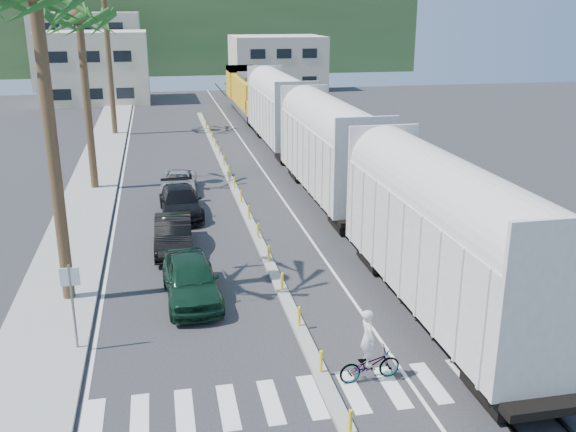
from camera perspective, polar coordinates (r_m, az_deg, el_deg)
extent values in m
plane|color=#28282B|center=(20.69, 2.22, -12.60)|extent=(140.00, 140.00, 0.00)
cube|color=gray|center=(43.75, -16.72, 3.41)|extent=(3.00, 90.00, 0.15)
cube|color=black|center=(47.27, -0.79, 5.17)|extent=(0.12, 100.00, 0.06)
cube|color=black|center=(47.55, 0.93, 5.25)|extent=(0.12, 100.00, 0.06)
cube|color=gray|center=(38.96, -4.76, 2.38)|extent=(0.45, 60.00, 0.15)
cylinder|color=yellow|center=(17.20, 5.55, -17.77)|extent=(0.10, 0.10, 0.70)
cylinder|color=yellow|center=(19.61, 2.94, -12.79)|extent=(0.10, 0.10, 0.70)
cylinder|color=yellow|center=(22.16, 0.99, -8.91)|extent=(0.10, 0.10, 0.70)
cylinder|color=yellow|center=(24.81, -0.52, -5.84)|extent=(0.10, 0.10, 0.70)
cylinder|color=yellow|center=(27.54, -1.72, -3.36)|extent=(0.10, 0.10, 0.70)
cylinder|color=yellow|center=(30.32, -2.70, -1.33)|extent=(0.10, 0.10, 0.70)
cylinder|color=yellow|center=(33.13, -3.51, 0.35)|extent=(0.10, 0.10, 0.70)
cylinder|color=yellow|center=(35.98, -4.19, 1.77)|extent=(0.10, 0.10, 0.70)
cylinder|color=yellow|center=(38.85, -4.78, 2.98)|extent=(0.10, 0.10, 0.70)
cylinder|color=yellow|center=(41.73, -5.29, 4.02)|extent=(0.10, 0.10, 0.70)
cylinder|color=yellow|center=(44.64, -5.73, 4.93)|extent=(0.10, 0.10, 0.70)
cylinder|color=yellow|center=(47.55, -6.11, 5.73)|extent=(0.10, 0.10, 0.70)
cylinder|color=yellow|center=(50.47, -6.46, 6.43)|extent=(0.10, 0.10, 0.70)
cylinder|color=yellow|center=(53.41, -6.76, 7.06)|extent=(0.10, 0.10, 0.70)
cylinder|color=yellow|center=(56.35, -7.04, 7.62)|extent=(0.10, 0.10, 0.70)
cylinder|color=yellow|center=(59.29, -7.29, 8.12)|extent=(0.10, 0.10, 0.70)
cube|color=silver|center=(19.05, 3.70, -15.57)|extent=(14.00, 2.20, 0.01)
cube|color=silver|center=(43.64, -14.49, 3.47)|extent=(0.12, 90.00, 0.01)
cube|color=silver|center=(44.10, -2.33, 4.18)|extent=(0.12, 90.00, 0.01)
cube|color=beige|center=(22.60, 13.65, -2.79)|extent=(3.00, 12.88, 3.40)
cylinder|color=beige|center=(22.07, 13.97, 1.34)|extent=(2.90, 12.58, 2.90)
cube|color=black|center=(23.46, 13.25, -7.83)|extent=(2.60, 12.88, 1.00)
cube|color=beige|center=(36.15, 3.69, 5.46)|extent=(3.00, 12.88, 3.40)
cylinder|color=beige|center=(35.82, 3.74, 8.12)|extent=(2.90, 12.58, 2.90)
cube|color=black|center=(36.69, 3.62, 2.11)|extent=(2.60, 12.88, 1.00)
cube|color=beige|center=(50.53, -0.80, 9.09)|extent=(3.00, 12.88, 3.40)
cylinder|color=beige|center=(50.29, -0.81, 11.00)|extent=(2.90, 12.58, 2.90)
cube|color=black|center=(50.92, -0.79, 6.64)|extent=(2.60, 12.88, 1.00)
cube|color=#4C4C4F|center=(66.38, -3.42, 9.77)|extent=(3.00, 17.00, 0.50)
cube|color=orange|center=(65.20, -3.32, 10.99)|extent=(2.70, 12.24, 2.60)
cube|color=orange|center=(71.84, -4.13, 11.86)|extent=(3.00, 3.74, 3.20)
cube|color=black|center=(66.47, -3.41, 9.25)|extent=(2.60, 13.60, 0.90)
cylinder|color=brown|center=(24.09, -20.12, 4.85)|extent=(0.44, 0.44, 11.00)
cylinder|color=brown|center=(39.86, -17.40, 9.22)|extent=(0.44, 0.44, 10.00)
sphere|color=#1A551D|center=(39.48, -18.12, 16.61)|extent=(3.20, 3.20, 3.20)
cylinder|color=brown|center=(57.57, -15.59, 12.86)|extent=(0.44, 0.44, 12.00)
cylinder|color=slate|center=(21.49, -18.54, -7.84)|extent=(0.08, 0.08, 3.00)
cube|color=silver|center=(21.05, -18.84, -5.14)|extent=(0.60, 0.04, 0.60)
cube|color=beige|center=(79.82, -16.74, 12.58)|extent=(12.00, 10.00, 8.00)
cube|color=beige|center=(95.83, -17.27, 13.92)|extent=(14.00, 12.00, 10.00)
cube|color=beige|center=(89.07, -1.00, 13.48)|extent=(12.00, 10.00, 7.00)
cube|color=#385628|center=(117.45, -9.82, 15.55)|extent=(80.00, 20.00, 12.00)
imported|color=#10301E|center=(24.44, -8.62, -5.57)|extent=(2.47, 5.12, 1.68)
imported|color=black|center=(29.49, -10.15, -1.62)|extent=(1.93, 4.77, 1.54)
imported|color=black|center=(34.41, -9.52, 1.24)|extent=(2.52, 5.32, 1.49)
imported|color=#AFB2B5|center=(38.95, -9.67, 2.99)|extent=(2.74, 4.71, 1.22)
imported|color=#9EA0A5|center=(19.57, 7.28, -12.98)|extent=(1.04, 2.04, 1.00)
imported|color=silver|center=(19.09, 7.10, -10.65)|extent=(0.72, 0.54, 1.74)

